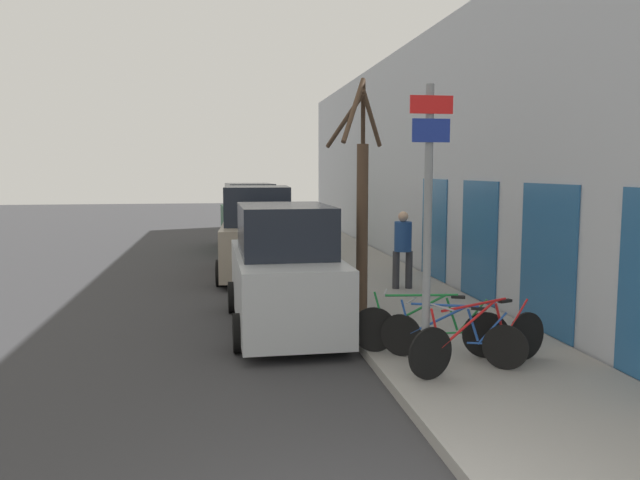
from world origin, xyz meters
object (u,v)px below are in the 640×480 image
Objects in this scene: bicycle_2 at (429,328)px; parked_car_1 at (257,236)px; signpost at (428,221)px; bicycle_0 at (481,340)px; parked_car_2 at (249,220)px; bicycle_1 at (451,337)px; street_tree at (361,207)px; parked_car_0 at (284,273)px; pedestrian_near at (403,244)px.

parked_car_1 is (-2.03, 8.21, 0.55)m from bicycle_2.
signpost is 9.38m from parked_car_1.
bicycle_0 is at bearing -127.52° from bicycle_2.
bicycle_2 is 14.15m from parked_car_2.
parked_car_1 reaches higher than bicycle_1.
street_tree reaches higher than bicycle_2.
street_tree is at bearing 47.76° from bicycle_1.
bicycle_2 is at bearing -85.54° from parked_car_2.
bicycle_2 is at bearing -53.07° from parked_car_0.
signpost is 1.75× the size of bicycle_2.
parked_car_0 is at bearing 113.96° from signpost.
parked_car_2 is 9.41m from pedestrian_near.
parked_car_2 is 1.11× the size of street_tree.
bicycle_0 is 9.33m from parked_car_1.
bicycle_2 is 5.27m from pedestrian_near.
street_tree reaches higher than bicycle_1.
bicycle_2 is (-0.48, 0.76, -0.01)m from bicycle_0.
parked_car_1 reaches higher than bicycle_2.
bicycle_0 is at bearing -94.74° from pedestrian_near.
parked_car_2 is at bearing 28.35° from bicycle_2.
pedestrian_near is at bearing -26.29° from bicycle_0.
bicycle_1 is at bearing 43.65° from signpost.
bicycle_2 is 1.22× the size of pedestrian_near.
street_tree is at bearing -119.33° from pedestrian_near.
signpost is 1.65× the size of bicycle_0.
parked_car_2 is at bearing 89.68° from parked_car_0.
parked_car_2 is at bearing 92.53° from parked_car_1.
bicycle_1 is 0.38× the size of parked_car_0.
street_tree is (1.41, -0.05, 1.19)m from parked_car_0.
signpost reaches higher than bicycle_0.
bicycle_2 is (0.38, 0.96, -1.67)m from signpost.
signpost reaches higher than bicycle_1.
street_tree is at bearing -2.65° from parked_car_0.
parked_car_1 reaches higher than parked_car_2.
parked_car_0 is at bearing 70.28° from bicycle_1.
street_tree is at bearing -72.04° from parked_car_1.
bicycle_1 is 14.58m from parked_car_2.
bicycle_0 is 0.48× the size of parked_car_2.
parked_car_1 reaches higher than pedestrian_near.
bicycle_0 is at bearing -71.32° from parked_car_1.
bicycle_1 is 3.37m from street_tree.
parked_car_2 is (-2.17, 14.41, 0.57)m from bicycle_1.
bicycle_0 is at bearing -84.14° from parked_car_2.
parked_car_0 is at bearing 57.94° from bicycle_2.
street_tree reaches higher than parked_car_1.
parked_car_0 is at bearing 16.40° from bicycle_0.
parked_car_0 is 1.06× the size of street_tree.
signpost is at bearing -102.37° from pedestrian_near.
pedestrian_near is 0.41× the size of street_tree.
parked_car_1 reaches higher than bicycle_0.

